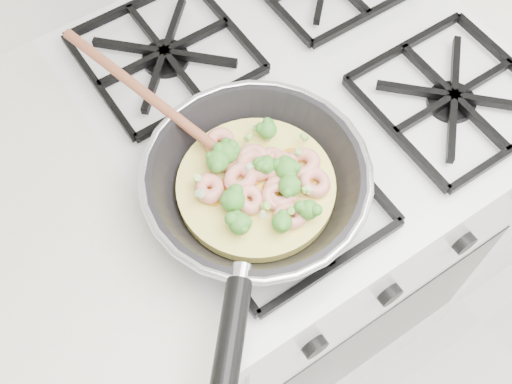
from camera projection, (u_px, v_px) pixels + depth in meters
stove at (291, 216)px, 1.32m from camera, size 0.60×0.60×0.92m
skillet at (255, 184)px, 0.79m from camera, size 0.36×0.55×0.09m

